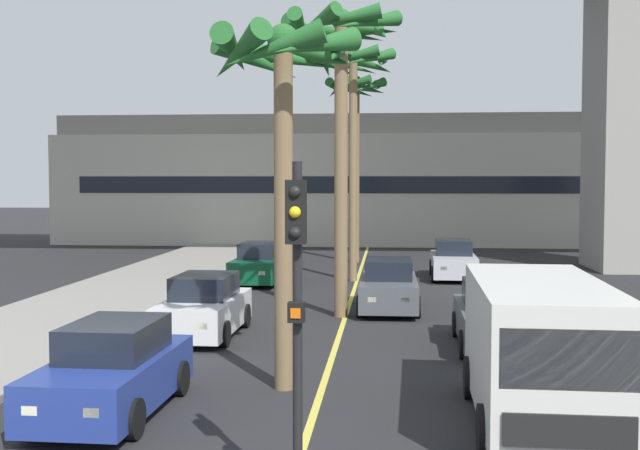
% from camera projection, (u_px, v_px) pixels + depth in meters
% --- Properties ---
extents(lane_stripe_center, '(0.14, 56.00, 0.01)m').
position_uv_depth(lane_stripe_center, '(348.00, 308.00, 24.79)').
color(lane_stripe_center, '#DBCC4C').
rests_on(lane_stripe_center, ground).
extents(pier_building_backdrop, '(38.80, 8.04, 7.90)m').
position_uv_depth(pier_building_backdrop, '(370.00, 181.00, 51.00)').
color(pier_building_backdrop, beige).
rests_on(pier_building_backdrop, ground).
extents(car_queue_front, '(1.91, 4.14, 1.56)m').
position_uv_depth(car_queue_front, '(113.00, 372.00, 13.63)').
color(car_queue_front, navy).
rests_on(car_queue_front, ground).
extents(car_queue_second, '(1.88, 4.13, 1.56)m').
position_uv_depth(car_queue_second, '(204.00, 308.00, 20.40)').
color(car_queue_second, white).
rests_on(car_queue_second, ground).
extents(car_queue_third, '(1.91, 4.14, 1.56)m').
position_uv_depth(car_queue_third, '(260.00, 265.00, 30.84)').
color(car_queue_third, '#0C4728').
rests_on(car_queue_third, ground).
extents(car_queue_fourth, '(1.89, 4.13, 1.56)m').
position_uv_depth(car_queue_fourth, '(495.00, 317.00, 19.02)').
color(car_queue_fourth, '#4C5156').
rests_on(car_queue_fourth, ground).
extents(car_queue_fifth, '(1.91, 4.14, 1.56)m').
position_uv_depth(car_queue_fifth, '(453.00, 261.00, 32.26)').
color(car_queue_fifth, '#B7BABF').
rests_on(car_queue_fifth, ground).
extents(car_queue_sixth, '(1.85, 4.11, 1.56)m').
position_uv_depth(car_queue_sixth, '(388.00, 287.00, 24.40)').
color(car_queue_sixth, '#4C5156').
rests_on(car_queue_sixth, ground).
extents(delivery_van, '(2.27, 5.30, 2.36)m').
position_uv_depth(delivery_van, '(539.00, 347.00, 12.88)').
color(delivery_van, silver).
rests_on(delivery_van, ground).
extents(traffic_light_median_near, '(0.24, 0.37, 4.20)m').
position_uv_depth(traffic_light_median_near, '(297.00, 285.00, 9.60)').
color(traffic_light_median_near, black).
rests_on(traffic_light_median_near, ground).
extents(palm_tree_near_median, '(3.06, 3.09, 8.92)m').
position_uv_depth(palm_tree_near_median, '(356.00, 110.00, 38.20)').
color(palm_tree_near_median, brown).
rests_on(palm_tree_near_median, ground).
extents(palm_tree_mid_median, '(3.56, 3.54, 8.85)m').
position_uv_depth(palm_tree_mid_median, '(342.00, 65.00, 22.88)').
color(palm_tree_mid_median, brown).
rests_on(palm_tree_mid_median, ground).
extents(palm_tree_far_median, '(3.42, 3.42, 9.13)m').
position_uv_depth(palm_tree_far_median, '(353.00, 84.00, 31.10)').
color(palm_tree_far_median, brown).
rests_on(palm_tree_far_median, ground).
extents(palm_tree_farthest_median, '(3.01, 3.01, 6.87)m').
position_uv_depth(palm_tree_farthest_median, '(283.00, 88.00, 14.94)').
color(palm_tree_farthest_median, brown).
rests_on(palm_tree_farthest_median, ground).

